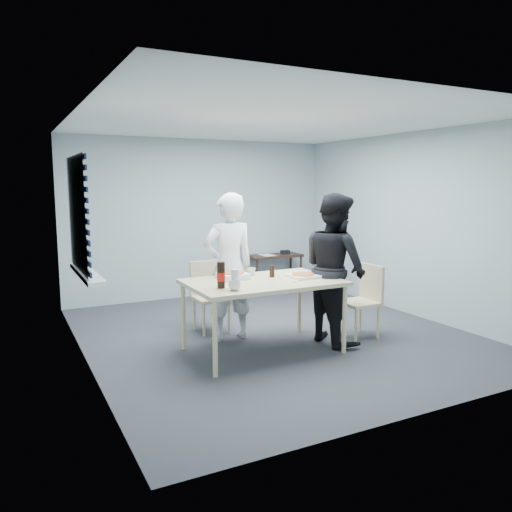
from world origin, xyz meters
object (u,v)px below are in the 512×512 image
person_white (229,267)px  side_table (274,259)px  chair_far (209,291)px  person_black (334,268)px  chair_right (365,295)px  soda_bottle (221,275)px  dining_table (263,286)px  stool (233,282)px  mug_a (235,286)px  backpack (233,261)px  mug_b (251,272)px

person_white → side_table: 2.90m
chair_far → person_black: bearing=-44.2°
chair_right → side_table: (0.33, 2.86, 0.05)m
side_table → soda_bottle: 3.76m
dining_table → person_black: (0.93, -0.05, 0.13)m
stool → mug_a: (-1.14, -2.54, 0.51)m
backpack → side_table: bearing=31.0°
person_white → dining_table: bearing=104.0°
dining_table → person_white: person_white is taller
dining_table → person_black: person_black is taller
chair_right → person_white: person_white is taller
chair_right → stool: size_ratio=1.94×
side_table → mug_a: size_ratio=7.83×
person_black → dining_table: bearing=87.1°
chair_right → soda_bottle: bearing=-176.9°
chair_far → mug_b: size_ratio=8.90×
person_white → mug_b: (0.16, -0.28, -0.03)m
mug_a → mug_b: size_ratio=1.23×
side_table → stool: (-1.07, -0.59, -0.21)m
dining_table → person_white: size_ratio=0.94×
chair_right → mug_b: mug_b is taller
side_table → stool: 1.24m
soda_bottle → backpack: bearing=62.8°
backpack → chair_far: bearing=-125.9°
person_white → backpack: bearing=-116.3°
person_white → mug_a: 0.99m
person_white → mug_a: bearing=69.4°
person_black → mug_a: (-1.43, -0.29, -0.03)m
dining_table → chair_right: 1.40m
backpack → person_black: bearing=-81.1°
stool → dining_table: bearing=-106.2°
side_table → soda_bottle: (-2.28, -2.97, 0.38)m
dining_table → person_black: 0.94m
side_table → mug_b: size_ratio=9.63×
person_black → backpack: bearing=7.3°
person_black → mug_a: bearing=101.3°
dining_table → person_black: size_ratio=0.94×
person_black → mug_a: 1.46m
stool → mug_a: mug_a is taller
chair_right → stool: (-0.74, 2.28, -0.16)m
chair_right → mug_a: bearing=-171.8°
chair_right → soda_bottle: (-1.95, -0.10, 0.43)m
dining_table → mug_a: (-0.50, -0.33, 0.11)m
person_white → stool: (0.79, 1.61, -0.54)m
mug_b → person_white: bearing=120.6°
chair_far → soda_bottle: soda_bottle is taller
person_white → stool: size_ratio=3.86×
dining_table → side_table: 3.29m
person_black → stool: person_black is taller
chair_far → backpack: bearing=52.5°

